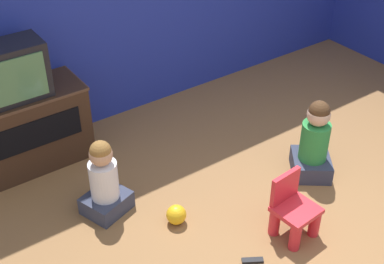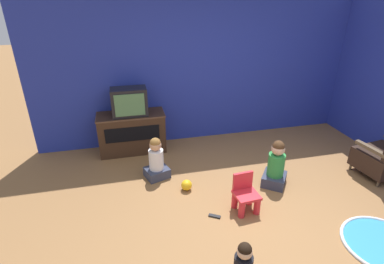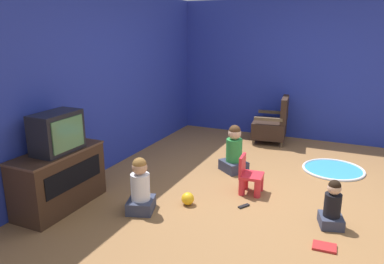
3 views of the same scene
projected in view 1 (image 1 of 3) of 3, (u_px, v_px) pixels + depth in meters
ground_plane at (336, 253)px, 3.77m from camera, size 30.00×30.00×0.00m
tv_cabinet at (20, 130)px, 4.41m from camera, size 1.11×0.48×0.68m
television at (9, 72)px, 4.06m from camera, size 0.57×0.33×0.45m
yellow_kid_chair at (293, 212)px, 3.83m from camera, size 0.31×0.30×0.49m
child_watching_left at (314, 143)px, 4.34m from camera, size 0.46×0.47×0.69m
child_watching_right at (104, 182)px, 3.98m from camera, size 0.40×0.38×0.64m
toy_ball at (176, 215)px, 3.98m from camera, size 0.15×0.15×0.15m
remote_control at (253, 260)px, 3.70m from camera, size 0.15×0.12×0.02m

